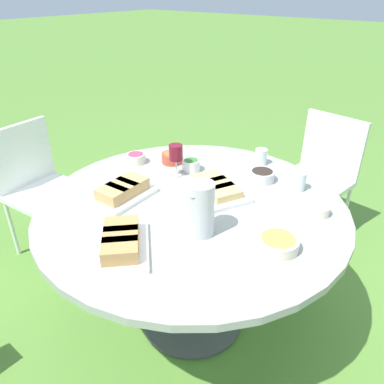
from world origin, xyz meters
name	(u,v)px	position (x,y,z in m)	size (l,w,h in m)	color
ground_plane	(192,317)	(0.00, 0.00, 0.00)	(40.00, 40.00, 0.00)	#5B8C38
dining_table	(192,221)	(0.00, 0.00, 0.66)	(1.45, 1.45, 0.76)	#4C4C51
chair_near_left	(37,181)	(0.12, -1.23, 0.52)	(0.48, 0.46, 0.89)	white
chair_far_back	(321,169)	(-1.23, 0.17, 0.52)	(0.48, 0.49, 0.89)	white
water_pitcher	(201,209)	(0.16, 0.18, 0.88)	(0.12, 0.11, 0.23)	silver
wine_glass	(176,154)	(-0.17, -0.25, 0.89)	(0.07, 0.07, 0.18)	silver
platter_bread_main	(216,188)	(-0.15, 0.03, 0.79)	(0.34, 0.40, 0.06)	white
platter_charcuterie	(123,191)	(0.17, -0.29, 0.80)	(0.32, 0.22, 0.08)	white
platter_sandwich_side	(121,242)	(0.45, 0.01, 0.80)	(0.37, 0.37, 0.08)	white
bowl_fries	(278,243)	(0.06, 0.48, 0.79)	(0.16, 0.16, 0.05)	beige
bowl_salad	(191,165)	(-0.27, -0.22, 0.80)	(0.10, 0.10, 0.06)	white
bowl_olives	(262,175)	(-0.41, 0.14, 0.79)	(0.13, 0.13, 0.06)	silver
bowl_dip_red	(136,158)	(-0.15, -0.54, 0.79)	(0.11, 0.11, 0.05)	beige
bowl_dip_cream	(319,210)	(-0.28, 0.51, 0.79)	(0.09, 0.09, 0.05)	beige
bowl_roasted_veg	(172,157)	(-0.28, -0.38, 0.79)	(0.12, 0.12, 0.06)	#B74733
cup_water_near	(299,181)	(-0.44, 0.33, 0.81)	(0.07, 0.07, 0.09)	silver
cup_water_far	(261,157)	(-0.59, 0.03, 0.81)	(0.07, 0.07, 0.09)	silver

